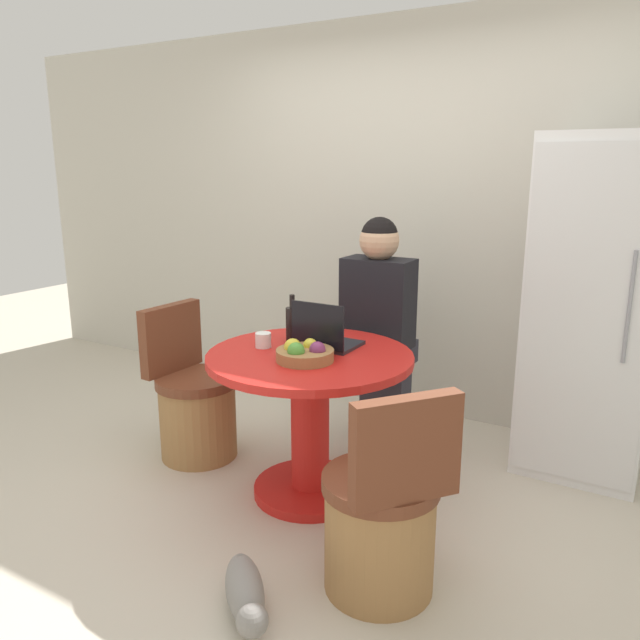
% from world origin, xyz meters
% --- Properties ---
extents(ground_plane, '(12.00, 12.00, 0.00)m').
position_xyz_m(ground_plane, '(0.00, 0.00, 0.00)').
color(ground_plane, beige).
extents(wall_back, '(7.00, 0.06, 2.60)m').
position_xyz_m(wall_back, '(0.00, 1.62, 1.30)').
color(wall_back, beige).
rests_on(wall_back, ground_plane).
extents(refrigerator, '(0.64, 0.63, 1.83)m').
position_xyz_m(refrigerator, '(1.25, 1.27, 0.92)').
color(refrigerator, white).
rests_on(refrigerator, ground_plane).
extents(dining_table, '(1.03, 1.03, 0.76)m').
position_xyz_m(dining_table, '(0.10, 0.22, 0.49)').
color(dining_table, red).
rests_on(dining_table, ground_plane).
extents(chair_near_right_corner, '(0.54, 0.54, 0.89)m').
position_xyz_m(chair_near_right_corner, '(0.74, -0.28, 0.30)').
color(chair_near_right_corner, '#9E7042').
rests_on(chair_near_right_corner, ground_plane).
extents(chair_left_side, '(0.47, 0.47, 0.89)m').
position_xyz_m(chair_left_side, '(-0.72, 0.27, 0.30)').
color(chair_left_side, '#9E7042').
rests_on(chair_left_side, ground_plane).
extents(person_seated, '(0.40, 0.37, 1.39)m').
position_xyz_m(person_seated, '(0.14, 0.96, 0.78)').
color(person_seated, '#2D2D38').
rests_on(person_seated, ground_plane).
extents(laptop, '(0.30, 0.25, 0.25)m').
position_xyz_m(laptop, '(0.11, 0.35, 0.82)').
color(laptop, '#232328').
rests_on(laptop, dining_table).
extents(fruit_bowl, '(0.28, 0.28, 0.10)m').
position_xyz_m(fruit_bowl, '(0.13, 0.11, 0.80)').
color(fruit_bowl, olive).
rests_on(fruit_bowl, dining_table).
extents(coffee_cup, '(0.08, 0.08, 0.08)m').
position_xyz_m(coffee_cup, '(-0.17, 0.20, 0.80)').
color(coffee_cup, white).
rests_on(coffee_cup, dining_table).
extents(bottle, '(0.07, 0.07, 0.25)m').
position_xyz_m(bottle, '(-0.10, 0.37, 0.86)').
color(bottle, black).
rests_on(bottle, dining_table).
extents(cat, '(0.40, 0.40, 0.18)m').
position_xyz_m(cat, '(0.36, -0.68, 0.10)').
color(cat, gray).
rests_on(cat, ground_plane).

